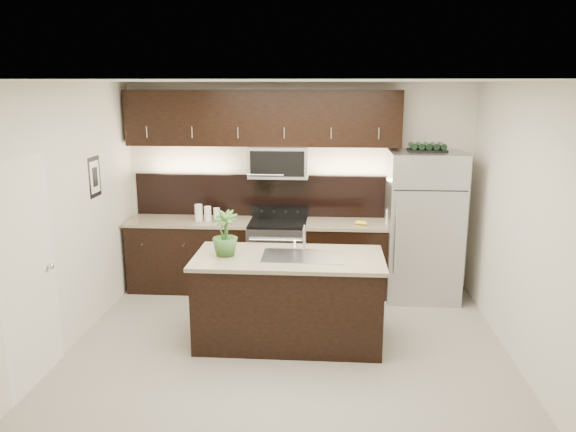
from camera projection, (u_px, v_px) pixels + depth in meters
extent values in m
plane|color=gray|center=(288.00, 348.00, 5.81)|extent=(4.50, 4.50, 0.00)
cube|color=beige|center=(299.00, 186.00, 7.44)|extent=(4.50, 0.02, 2.70)
cube|color=beige|center=(265.00, 298.00, 3.56)|extent=(4.50, 0.02, 2.70)
cube|color=beige|center=(66.00, 218.00, 5.66)|extent=(0.02, 4.00, 2.70)
cube|color=beige|center=(523.00, 226.00, 5.34)|extent=(0.02, 4.00, 2.70)
cube|color=white|center=(288.00, 81.00, 5.19)|extent=(4.50, 4.00, 0.02)
cube|color=silver|center=(30.00, 277.00, 4.96)|extent=(0.04, 0.80, 2.02)
sphere|color=silver|center=(51.00, 266.00, 5.27)|extent=(0.06, 0.06, 0.06)
cube|color=black|center=(95.00, 177.00, 6.32)|extent=(0.01, 0.32, 0.46)
cube|color=white|center=(95.00, 177.00, 6.32)|extent=(0.00, 0.24, 0.36)
cube|color=black|center=(191.00, 255.00, 7.45)|extent=(1.57, 0.62, 0.90)
cube|color=black|center=(352.00, 259.00, 7.30)|extent=(1.16, 0.62, 0.90)
cube|color=#B2B2B7|center=(278.00, 257.00, 7.37)|extent=(0.76, 0.62, 0.90)
cube|color=black|center=(278.00, 223.00, 7.26)|extent=(0.76, 0.60, 0.03)
cube|color=#B8A98A|center=(189.00, 221.00, 7.34)|extent=(1.59, 0.65, 0.04)
cube|color=#B8A98A|center=(352.00, 224.00, 7.19)|extent=(1.18, 0.65, 0.04)
cube|color=black|center=(265.00, 195.00, 7.49)|extent=(3.49, 0.02, 0.56)
cube|color=#B2B2B7|center=(279.00, 162.00, 7.19)|extent=(0.76, 0.40, 0.40)
cube|color=black|center=(263.00, 118.00, 7.11)|extent=(3.49, 0.33, 0.70)
cube|color=black|center=(289.00, 301.00, 5.90)|extent=(1.90, 0.90, 0.90)
cube|color=#B8A98A|center=(289.00, 258.00, 5.79)|extent=(1.96, 0.96, 0.04)
cube|color=silver|center=(303.00, 256.00, 5.77)|extent=(0.84, 0.50, 0.01)
cylinder|color=silver|center=(304.00, 240.00, 5.95)|extent=(0.03, 0.03, 0.24)
cylinder|color=silver|center=(304.00, 228.00, 5.85)|extent=(0.02, 0.14, 0.02)
cylinder|color=silver|center=(304.00, 234.00, 5.79)|extent=(0.02, 0.02, 0.10)
cube|color=#B2B2B7|center=(423.00, 225.00, 7.07)|extent=(0.90, 0.81, 1.87)
cube|color=black|center=(427.00, 150.00, 6.85)|extent=(0.46, 0.29, 0.03)
cylinder|color=black|center=(413.00, 146.00, 6.85)|extent=(0.08, 0.26, 0.08)
cylinder|color=black|center=(420.00, 146.00, 6.84)|extent=(0.08, 0.26, 0.08)
cylinder|color=black|center=(427.00, 146.00, 6.84)|extent=(0.08, 0.26, 0.08)
cylinder|color=black|center=(435.00, 146.00, 6.83)|extent=(0.08, 0.26, 0.08)
cylinder|color=black|center=(442.00, 146.00, 6.83)|extent=(0.08, 0.26, 0.08)
imported|color=#325E25|center=(225.00, 233.00, 5.76)|extent=(0.33, 0.33, 0.47)
cylinder|color=silver|center=(199.00, 213.00, 7.25)|extent=(0.10, 0.10, 0.22)
cylinder|color=silver|center=(208.00, 213.00, 7.29)|extent=(0.09, 0.09, 0.18)
cylinder|color=silver|center=(217.00, 214.00, 7.33)|extent=(0.08, 0.08, 0.15)
cylinder|color=silver|center=(389.00, 217.00, 7.08)|extent=(0.10, 0.10, 0.19)
cylinder|color=silver|center=(390.00, 209.00, 7.06)|extent=(0.10, 0.10, 0.02)
cylinder|color=silver|center=(390.00, 205.00, 7.05)|extent=(0.01, 0.01, 0.08)
ellipsoid|color=yellow|center=(358.00, 222.00, 7.10)|extent=(0.19, 0.17, 0.05)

